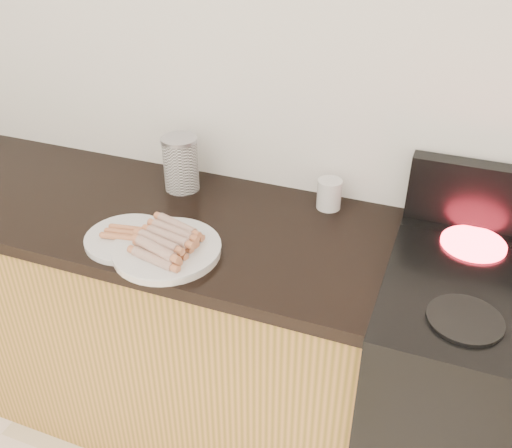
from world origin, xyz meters
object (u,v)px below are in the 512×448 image
at_px(canister, 181,163).
at_px(main_plate, 167,251).
at_px(stove, 499,415).
at_px(mug, 329,194).
at_px(side_plate, 128,238).

bearing_deg(canister, main_plate, -69.33).
bearing_deg(canister, stove, -9.87).
bearing_deg(main_plate, stove, 9.66).
bearing_deg(main_plate, mug, 48.97).
height_order(stove, main_plate, main_plate).
distance_m(stove, mug, 0.82).
relative_size(side_plate, canister, 1.35).
relative_size(stove, main_plate, 3.02).
height_order(side_plate, mug, mug).
bearing_deg(canister, mug, 6.14).
distance_m(side_plate, mug, 0.63).
distance_m(canister, mug, 0.50).
relative_size(stove, mug, 9.48).
distance_m(stove, canister, 1.24).
relative_size(main_plate, mug, 3.14).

